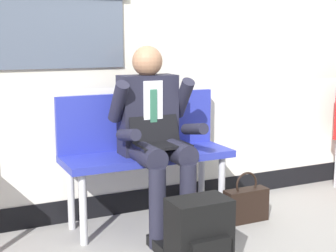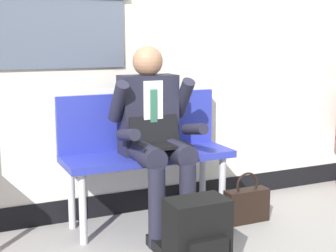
{
  "view_description": "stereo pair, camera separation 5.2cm",
  "coord_description": "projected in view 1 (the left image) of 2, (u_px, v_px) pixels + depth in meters",
  "views": [
    {
      "loc": [
        -1.48,
        -2.89,
        1.33
      ],
      "look_at": [
        -0.06,
        0.04,
        0.75
      ],
      "focal_mm": 52.84,
      "sensor_mm": 36.0,
      "label": 1
    },
    {
      "loc": [
        -1.43,
        -2.91,
        1.33
      ],
      "look_at": [
        -0.06,
        0.04,
        0.75
      ],
      "focal_mm": 52.84,
      "sensor_mm": 36.0,
      "label": 2
    }
  ],
  "objects": [
    {
      "name": "bench_with_person",
      "position": [
        144.0,
        145.0,
        3.55
      ],
      "size": [
        1.21,
        0.42,
        0.94
      ],
      "color": "#28339E",
      "rests_on": "ground"
    },
    {
      "name": "person_seated",
      "position": [
        155.0,
        133.0,
        3.35
      ],
      "size": [
        0.57,
        0.7,
        1.28
      ],
      "color": "#1E1E2D",
      "rests_on": "ground"
    },
    {
      "name": "handbag",
      "position": [
        246.0,
        204.0,
        3.62
      ],
      "size": [
        0.33,
        0.11,
        0.37
      ],
      "color": "black",
      "rests_on": "ground"
    },
    {
      "name": "station_wall",
      "position": [
        143.0,
        22.0,
        3.69
      ],
      "size": [
        5.49,
        0.17,
        2.92
      ],
      "color": "beige",
      "rests_on": "ground"
    },
    {
      "name": "ground_plane",
      "position": [
        179.0,
        233.0,
        3.43
      ],
      "size": [
        18.0,
        18.0,
        0.0
      ],
      "primitive_type": "plane",
      "color": "gray"
    },
    {
      "name": "backpack",
      "position": [
        200.0,
        240.0,
        2.73
      ],
      "size": [
        0.34,
        0.26,
        0.46
      ],
      "color": "black",
      "rests_on": "ground"
    }
  ]
}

